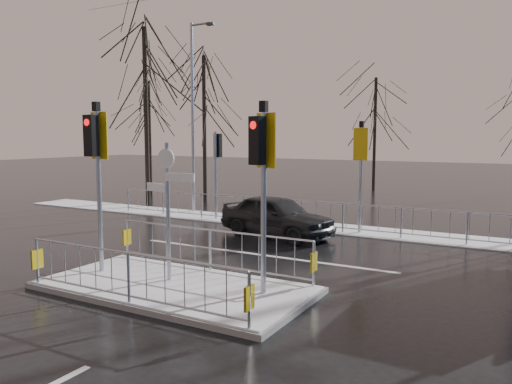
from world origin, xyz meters
The scene contains 11 objects.
ground centered at (0.00, 0.00, 0.00)m, with size 120.00×120.00×0.00m, color black.
snow_verge centered at (0.00, 8.60, 0.02)m, with size 30.00×2.00×0.04m, color white.
lane_markings centered at (0.00, -0.33, 0.00)m, with size 8.00×11.38×0.01m.
traffic_island centered at (-0.01, 0.01, 0.39)m, with size 6.00×3.04×4.15m.
far_kerb_fixtures centered at (0.29, 8.09, 1.02)m, with size 18.00×0.65×3.83m.
car_far_lane centered at (-0.76, 6.40, 0.70)m, with size 1.65×4.10×1.40m, color black.
tree_near_a centered at (-10.50, 11.00, 6.11)m, with size 4.75×4.75×8.97m.
tree_near_b centered at (-8.00, 12.50, 5.15)m, with size 4.00×4.00×7.55m.
tree_near_c centered at (-12.50, 13.50, 4.50)m, with size 3.50×3.50×6.61m.
tree_far_a centered at (-2.00, 22.00, 4.82)m, with size 3.75×3.75×7.08m.
street_lamp_left centered at (-6.43, 9.50, 4.49)m, with size 1.25×0.18×8.20m.
Camera 1 is at (6.76, -8.35, 3.35)m, focal length 35.00 mm.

